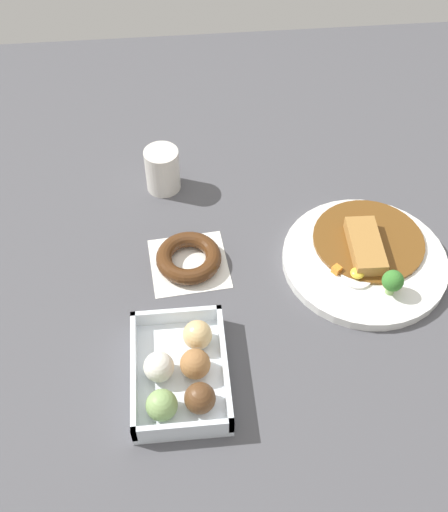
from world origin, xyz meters
TOP-DOWN VIEW (x-y plane):
  - ground_plane at (0.00, 0.00)m, footprint 1.60×1.60m
  - curry_plate at (0.01, -0.16)m, footprint 0.29×0.29m
  - donut_box at (-0.20, 0.17)m, footprint 0.20×0.15m
  - chocolate_ring_donut at (0.04, 0.15)m, footprint 0.15×0.15m
  - coffee_mug at (0.24, 0.19)m, footprint 0.07×0.07m

SIDE VIEW (x-z plane):
  - ground_plane at x=0.00m, z-range 0.00..0.00m
  - curry_plate at x=0.01m, z-range -0.02..0.05m
  - chocolate_ring_donut at x=0.04m, z-range 0.00..0.03m
  - donut_box at x=-0.20m, z-range -0.01..0.05m
  - coffee_mug at x=0.24m, z-range 0.00..0.09m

